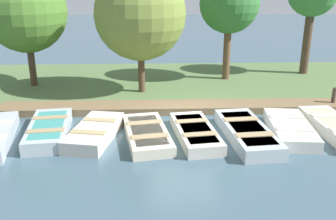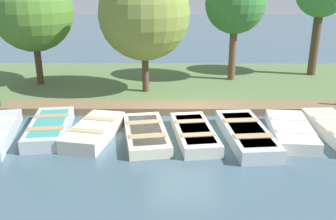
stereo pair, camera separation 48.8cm
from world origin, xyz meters
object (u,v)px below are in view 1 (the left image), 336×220
object	(u,v)px
park_tree_far_left	(25,12)
park_tree_left	(140,15)
rowboat_1	(49,130)
rowboat_6	(290,129)
mooring_post_far	(333,98)
rowboat_5	(247,133)
park_tree_center	(229,4)
rowboat_4	(195,133)
rowboat_2	(95,132)
rowboat_3	(147,134)
rowboat_7	(336,127)

from	to	relation	value
park_tree_far_left	park_tree_left	world-z (taller)	park_tree_left
rowboat_1	rowboat_6	xyz separation A→B (m)	(0.17, 7.67, -0.01)
rowboat_1	mooring_post_far	size ratio (longest dim) A/B	3.58
rowboat_6	park_tree_left	size ratio (longest dim) A/B	0.57
rowboat_5	park_tree_center	xyz separation A→B (m)	(-6.88, 0.60, 3.41)
park_tree_far_left	rowboat_6	bearing A→B (deg)	59.58
rowboat_4	park_tree_far_left	xyz separation A→B (m)	(-5.93, -6.72, 3.19)
rowboat_2	rowboat_3	xyz separation A→B (m)	(0.08, 1.63, -0.05)
rowboat_1	rowboat_3	world-z (taller)	rowboat_1
park_tree_far_left	rowboat_7	bearing A→B (deg)	63.21
rowboat_7	park_tree_left	size ratio (longest dim) A/B	0.65
rowboat_7	mooring_post_far	xyz separation A→B (m)	(-2.32, 0.96, 0.24)
rowboat_6	park_tree_far_left	size ratio (longest dim) A/B	0.58
rowboat_4	mooring_post_far	bearing A→B (deg)	107.24
rowboat_1	rowboat_6	distance (m)	7.67
rowboat_4	rowboat_5	world-z (taller)	rowboat_5
mooring_post_far	rowboat_1	bearing A→B (deg)	-77.75
rowboat_7	mooring_post_far	distance (m)	2.53
rowboat_3	rowboat_7	world-z (taller)	rowboat_7
rowboat_4	rowboat_3	bearing A→B (deg)	-98.27
rowboat_1	mooring_post_far	bearing A→B (deg)	95.15
rowboat_7	park_tree_center	xyz separation A→B (m)	(-6.53, -2.38, 3.43)
rowboat_5	park_tree_far_left	world-z (taller)	park_tree_far_left
rowboat_4	rowboat_2	bearing A→B (deg)	-99.44
rowboat_3	rowboat_4	bearing A→B (deg)	79.67
rowboat_4	rowboat_5	xyz separation A→B (m)	(0.12, 1.59, 0.03)
rowboat_5	rowboat_7	xyz separation A→B (m)	(-0.35, 2.97, -0.02)
rowboat_5	rowboat_7	world-z (taller)	rowboat_5
rowboat_1	park_tree_far_left	world-z (taller)	park_tree_far_left
rowboat_2	rowboat_6	xyz separation A→B (m)	(-0.08, 6.20, -0.01)
rowboat_2	mooring_post_far	xyz separation A→B (m)	(-2.45, 8.66, 0.22)
rowboat_6	park_tree_center	bearing A→B (deg)	-166.20
rowboat_6	mooring_post_far	xyz separation A→B (m)	(-2.37, 2.47, 0.23)
rowboat_6	mooring_post_far	size ratio (longest dim) A/B	3.46
mooring_post_far	park_tree_left	distance (m)	8.18
rowboat_3	park_tree_left	size ratio (longest dim) A/B	0.60
rowboat_4	rowboat_6	bearing A→B (deg)	85.91
rowboat_2	mooring_post_far	size ratio (longest dim) A/B	3.35
rowboat_7	park_tree_left	bearing A→B (deg)	-128.78
rowboat_1	park_tree_far_left	distance (m)	6.75
rowboat_1	rowboat_4	distance (m)	4.62
rowboat_1	park_tree_far_left	bearing A→B (deg)	-166.36
rowboat_1	park_tree_center	bearing A→B (deg)	126.22
park_tree_left	rowboat_1	bearing A→B (deg)	-32.58
rowboat_1	rowboat_7	size ratio (longest dim) A/B	0.92
rowboat_7	rowboat_6	bearing A→B (deg)	-91.64
rowboat_2	rowboat_5	xyz separation A→B (m)	(0.22, 4.73, -0.00)
rowboat_2	park_tree_far_left	distance (m)	7.53
park_tree_center	rowboat_2	bearing A→B (deg)	-38.64
rowboat_2	park_tree_left	size ratio (longest dim) A/B	0.56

